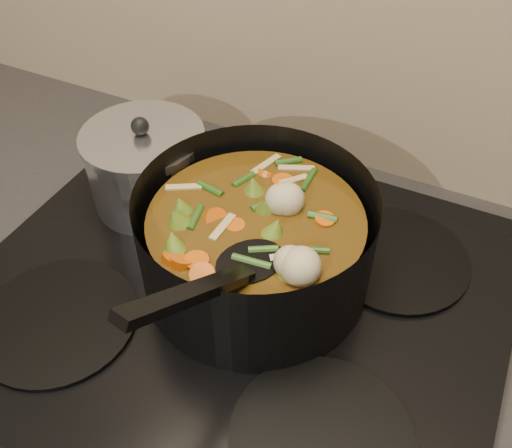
% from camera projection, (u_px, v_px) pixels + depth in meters
% --- Properties ---
extents(stovetop, '(0.62, 0.54, 0.03)m').
position_uv_depth(stovetop, '(236.00, 294.00, 0.69)').
color(stovetop, black).
rests_on(stovetop, counter).
extents(stockpot, '(0.35, 0.41, 0.20)m').
position_uv_depth(stockpot, '(256.00, 243.00, 0.65)').
color(stockpot, black).
rests_on(stockpot, stovetop).
extents(saucepan, '(0.16, 0.16, 0.13)m').
position_uv_depth(saucepan, '(147.00, 167.00, 0.76)').
color(saucepan, silver).
rests_on(saucepan, stovetop).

